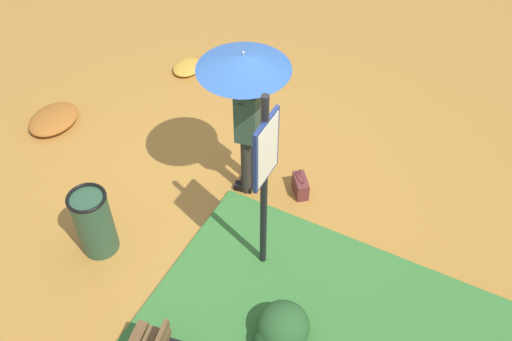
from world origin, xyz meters
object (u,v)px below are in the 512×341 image
object	(u,v)px
handbag	(301,186)
trash_bin	(94,222)
info_sign_post	(265,170)
person_with_umbrella	(246,89)

from	to	relation	value
handbag	trash_bin	world-z (taller)	trash_bin
info_sign_post	handbag	bearing A→B (deg)	-176.47
handbag	trash_bin	bearing A→B (deg)	-43.01
person_with_umbrella	trash_bin	size ratio (longest dim) A/B	2.45
info_sign_post	handbag	xyz separation A→B (m)	(-1.11, -0.07, -1.32)
handbag	person_with_umbrella	bearing A→B (deg)	-66.39
person_with_umbrella	trash_bin	distance (m)	2.16
person_with_umbrella	handbag	xyz separation A→B (m)	(-0.26, 0.59, -1.42)
info_sign_post	trash_bin	size ratio (longest dim) A/B	2.76
info_sign_post	trash_bin	distance (m)	2.09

